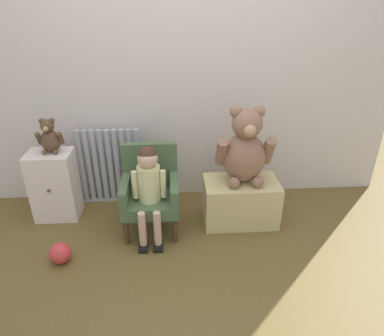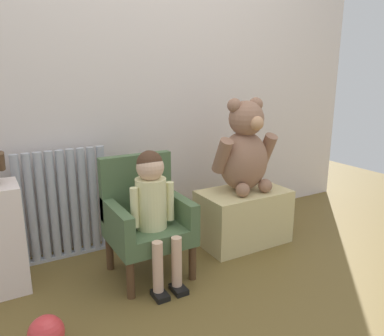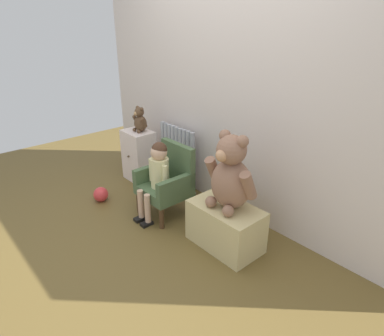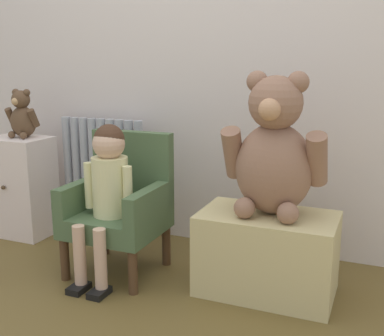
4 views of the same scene
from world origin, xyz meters
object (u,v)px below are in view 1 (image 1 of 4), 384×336
object	(u,v)px
small_dresser	(55,185)
child_armchair	(150,190)
small_teddy_bear	(50,137)
low_bench	(240,201)
large_teddy_bear	(245,150)
child_figure	(149,180)
toy_ball	(60,253)
radiator	(111,167)

from	to	relation	value
small_dresser	child_armchair	world-z (taller)	child_armchair
small_teddy_bear	child_armchair	bearing A→B (deg)	-16.17
low_bench	small_teddy_bear	xyz separation A→B (m)	(-1.50, 0.19, 0.53)
small_dresser	low_bench	bearing A→B (deg)	-6.40
low_bench	large_teddy_bear	xyz separation A→B (m)	(0.01, 0.02, 0.46)
small_dresser	child_figure	size ratio (longest dim) A/B	0.79
large_teddy_bear	toy_ball	world-z (taller)	large_teddy_bear
radiator	child_armchair	distance (m)	0.56
child_armchair	small_teddy_bear	bearing A→B (deg)	163.83
low_bench	small_teddy_bear	distance (m)	1.60
child_figure	small_teddy_bear	distance (m)	0.87
small_dresser	low_bench	world-z (taller)	small_dresser
child_armchair	toy_ball	size ratio (longest dim) A/B	4.49
child_armchair	small_dresser	bearing A→B (deg)	165.87
low_bench	toy_ball	distance (m)	1.43
child_figure	radiator	bearing A→B (deg)	125.11
radiator	low_bench	size ratio (longest dim) A/B	1.16
radiator	child_figure	bearing A→B (deg)	-54.89
radiator	child_figure	distance (m)	0.66
child_figure	low_bench	distance (m)	0.80
toy_ball	child_figure	bearing A→B (deg)	24.27
toy_ball	small_dresser	bearing A→B (deg)	106.31
toy_ball	small_teddy_bear	bearing A→B (deg)	103.18
small_dresser	toy_ball	distance (m)	0.66
child_figure	large_teddy_bear	world-z (taller)	large_teddy_bear
child_figure	low_bench	world-z (taller)	child_figure
radiator	small_dresser	size ratio (longest dim) A/B	1.18
large_teddy_bear	child_armchair	bearing A→B (deg)	-175.87
child_armchair	child_figure	size ratio (longest dim) A/B	0.92
radiator	child_figure	xyz separation A→B (m)	(0.37, -0.53, 0.14)
low_bench	small_teddy_bear	bearing A→B (deg)	172.64
small_dresser	small_teddy_bear	size ratio (longest dim) A/B	2.10
child_armchair	small_teddy_bear	distance (m)	0.89
small_dresser	small_teddy_bear	xyz separation A→B (m)	(0.03, 0.02, 0.42)
low_bench	toy_ball	world-z (taller)	low_bench
small_dresser	child_figure	distance (m)	0.88
radiator	toy_ball	world-z (taller)	radiator
child_armchair	large_teddy_bear	size ratio (longest dim) A/B	1.10
child_armchair	large_teddy_bear	xyz separation A→B (m)	(0.74, 0.05, 0.30)
small_dresser	low_bench	xyz separation A→B (m)	(1.53, -0.17, -0.11)
small_dresser	child_armchair	distance (m)	0.83
large_teddy_bear	toy_ball	distance (m)	1.55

